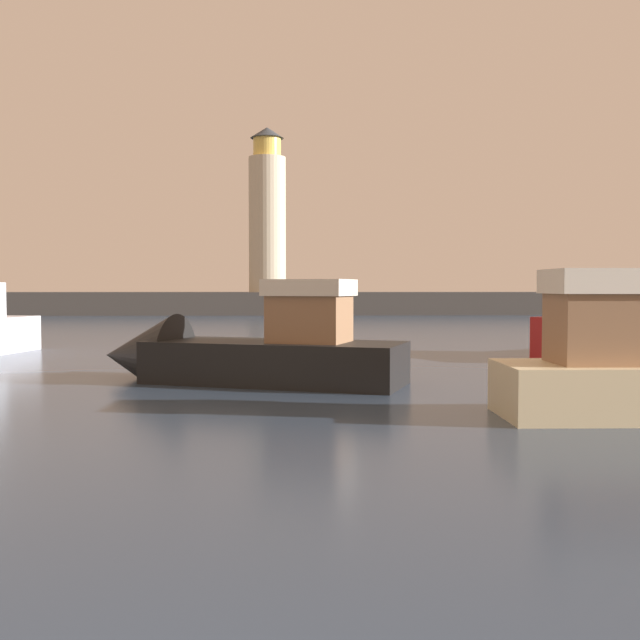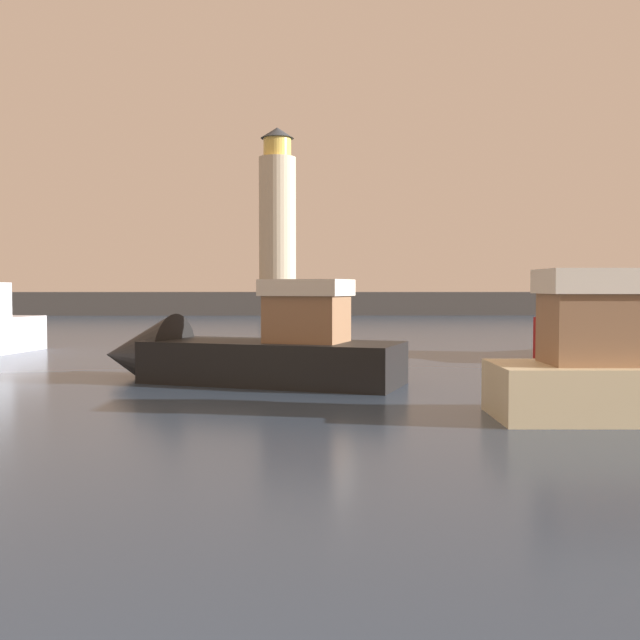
# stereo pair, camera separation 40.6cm
# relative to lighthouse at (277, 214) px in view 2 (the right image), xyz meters

# --- Properties ---
(ground_plane) EXTENTS (220.00, 220.00, 0.00)m
(ground_plane) POSITION_rel_lighthouse_xyz_m (1.21, -30.48, -8.25)
(ground_plane) COLOR #2D3D51
(breakwater) EXTENTS (76.13, 4.73, 1.86)m
(breakwater) POSITION_rel_lighthouse_xyz_m (1.21, 0.00, -7.32)
(breakwater) COLOR #423F3D
(breakwater) RESTS_ON ground_plane
(lighthouse) EXTENTS (3.04, 3.04, 13.49)m
(lighthouse) POSITION_rel_lighthouse_xyz_m (0.00, 0.00, 0.00)
(lighthouse) COLOR beige
(lighthouse) RESTS_ON breakwater
(motorboat_5) EXTENTS (7.85, 4.63, 2.96)m
(motorboat_5) POSITION_rel_lighthouse_xyz_m (0.56, -44.39, -7.56)
(motorboat_5) COLOR black
(motorboat_5) RESTS_ON ground_plane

